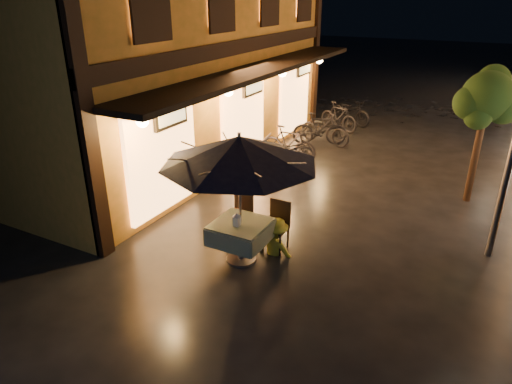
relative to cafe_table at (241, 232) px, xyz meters
The scene contains 17 objects.
ground 1.27m from the cafe_table, 17.54° to the left, with size 90.00×90.00×0.00m, color black.
west_building 7.08m from the cafe_table, 136.95° to the left, with size 5.90×11.40×7.40m.
street_tree 6.25m from the cafe_table, 54.27° to the left, with size 1.43×1.20×3.15m.
cafe_table is the anchor object (origin of this frame).
patio_umbrella 1.56m from the cafe_table, 90.00° to the right, with size 2.76×2.76×2.46m.
cafe_chair_left 0.84m from the cafe_table, 118.51° to the left, with size 0.42×0.42×0.97m.
cafe_chair_right 0.84m from the cafe_table, 61.49° to the left, with size 0.42×0.42×0.97m.
table_lantern 0.35m from the cafe_table, 90.00° to the right, with size 0.16×0.16×0.25m.
person_orange 0.74m from the cafe_table, 125.93° to the left, with size 0.67×0.52×1.39m, color #C32400.
person_yellow 0.72m from the cafe_table, 51.65° to the left, with size 0.89×0.51×1.38m, color gold.
bicycle_0 4.38m from the cafe_table, 104.84° to the left, with size 0.62×1.78×0.93m, color black.
bicycle_1 5.64m from the cafe_table, 105.17° to the left, with size 0.48×1.70×1.02m, color black.
bicycle_2 5.36m from the cafe_table, 105.09° to the left, with size 0.54×1.54×0.81m, color black.
bicycle_3 7.38m from the cafe_table, 99.36° to the left, with size 0.50×1.75×1.05m, color black.
bicycle_4 7.54m from the cafe_table, 98.27° to the left, with size 0.65×1.85×0.97m, color black.
bicycle_5 9.24m from the cafe_table, 97.45° to the left, with size 0.47×1.67×1.00m, color black.
bicycle_6 10.25m from the cafe_table, 96.07° to the left, with size 0.65×1.87×0.98m, color black.
Camera 1 is at (2.58, -6.65, 4.60)m, focal length 32.00 mm.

